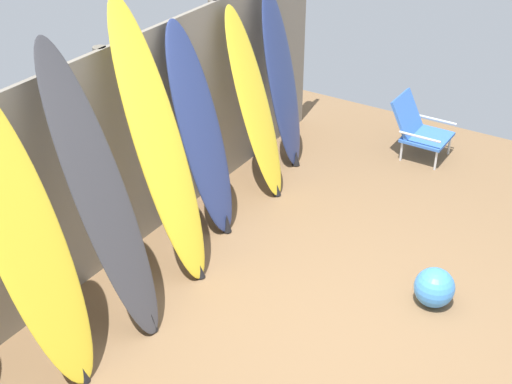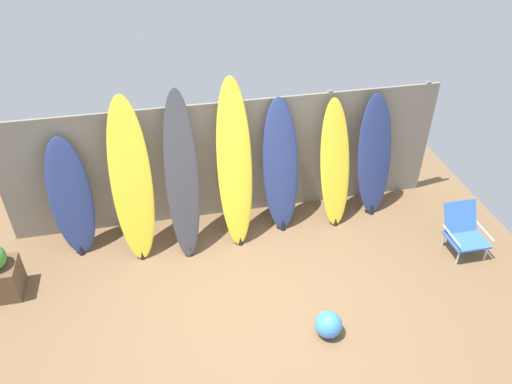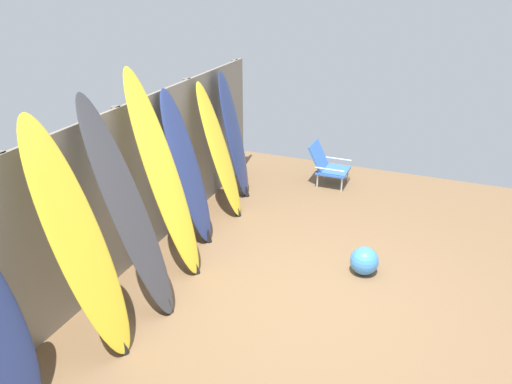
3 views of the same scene
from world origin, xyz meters
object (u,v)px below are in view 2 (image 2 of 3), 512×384
Objects in this scene: surfboard_yellow_1 at (131,182)px; surfboard_navy_6 at (374,157)px; surfboard_yellow_3 at (235,165)px; surfboard_charcoal_2 at (182,177)px; surfboard_navy_0 at (71,198)px; surfboard_navy_4 at (281,167)px; surfboard_yellow_5 at (335,165)px; beach_chair at (464,229)px; beach_ball at (328,324)px.

surfboard_yellow_1 reaches higher than surfboard_navy_6.
surfboard_yellow_3 is 2.06m from surfboard_navy_6.
surfboard_yellow_1 is 1.34m from surfboard_yellow_3.
surfboard_yellow_1 is 0.64m from surfboard_charcoal_2.
surfboard_navy_0 is 1.47m from surfboard_charcoal_2.
surfboard_charcoal_2 is at bearing -173.42° from surfboard_navy_4.
surfboard_navy_4 reaches higher than surfboard_navy_0.
surfboard_navy_4 is at bearing 9.18° from surfboard_yellow_3.
surfboard_yellow_3 is at bearing 4.12° from surfboard_charcoal_2.
surfboard_yellow_5 is 1.92m from beach_chair.
surfboard_navy_6 is (2.04, 0.14, -0.21)m from surfboard_yellow_3.
surfboard_yellow_5 is at bearing -1.01° from surfboard_navy_0.
surfboard_navy_0 is 2.80m from surfboard_navy_4.
surfboard_navy_0 is at bearing 179.62° from surfboard_navy_4.
surfboard_navy_6 is at bearing 1.24° from surfboard_navy_4.
surfboard_yellow_5 is at bearing 1.82° from surfboard_yellow_1.
beach_chair is at bearing -14.63° from surfboard_charcoal_2.
surfboard_navy_6 is (0.62, 0.07, 0.01)m from surfboard_yellow_5.
surfboard_yellow_1 is 3.32× the size of beach_chair.
surfboard_charcoal_2 reaches higher than beach_chair.
surfboard_charcoal_2 is 6.80× the size of beach_ball.
surfboard_navy_4 is at bearing 176.73° from surfboard_yellow_5.
surfboard_navy_6 reaches higher than surfboard_yellow_5.
surfboard_yellow_3 is 7.13× the size of beach_ball.
surfboard_charcoal_2 reaches higher than surfboard_navy_4.
beach_chair is (5.07, -1.12, -0.47)m from surfboard_navy_0.
surfboard_yellow_1 is at bearing -176.21° from surfboard_navy_4.
surfboard_yellow_5 is at bearing -173.13° from surfboard_navy_6.
surfboard_navy_0 is 5.18× the size of beach_ball.
surfboard_navy_4 is at bearing 3.79° from surfboard_yellow_1.
surfboard_yellow_3 is at bearing -177.52° from surfboard_yellow_5.
surfboard_navy_0 is 4.18m from surfboard_navy_6.
beach_chair is 2.04× the size of beach_ball.
surfboard_charcoal_2 is 0.70m from surfboard_yellow_3.
surfboard_yellow_1 is 2.98m from beach_ball.
surfboard_yellow_1 is at bearing -177.25° from surfboard_navy_6.
surfboard_charcoal_2 is at bearing -176.11° from surfboard_navy_6.
beach_ball is at bearing -88.85° from surfboard_navy_4.
surfboard_yellow_5 is at bearing 70.74° from beach_ball.
surfboard_yellow_1 is 1.00× the size of surfboard_charcoal_2.
surfboard_charcoal_2 is at bearing 125.28° from beach_ball.
beach_chair is at bearing -18.80° from surfboard_yellow_3.
surfboard_yellow_5 is 2.32m from beach_ball.
surfboard_navy_4 is 2.26m from beach_ball.
surfboard_navy_0 reaches higher than beach_ball.
surfboard_charcoal_2 reaches higher than surfboard_yellow_5.
surfboard_navy_6 is (4.18, 0.01, 0.10)m from surfboard_navy_0.
surfboard_yellow_1 is 1.17× the size of surfboard_navy_6.
surfboard_yellow_1 is at bearing 135.52° from beach_ball.
surfboard_navy_0 is 2.54× the size of beach_chair.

